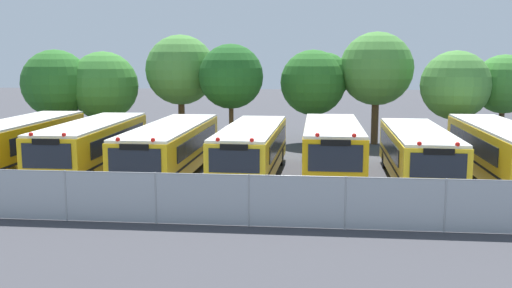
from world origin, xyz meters
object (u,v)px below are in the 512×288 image
at_px(tree_6, 454,84).
at_px(school_bus_3, 252,149).
at_px(school_bus_4, 332,149).
at_px(tree_3, 229,76).
at_px(school_bus_0, 23,143).
at_px(tree_5, 379,69).
at_px(school_bus_5, 417,153).
at_px(school_bus_1, 93,146).
at_px(tree_0, 55,83).
at_px(school_bus_2, 171,147).
at_px(tree_7, 506,84).
at_px(tree_1, 103,86).
at_px(tree_2, 181,70).
at_px(school_bus_6, 500,151).
at_px(tree_4, 317,81).

bearing_deg(tree_6, school_bus_3, -142.20).
relative_size(school_bus_3, school_bus_4, 1.09).
bearing_deg(tree_3, school_bus_0, -133.41).
xyz_separation_m(tree_3, tree_5, (9.54, 2.11, 0.42)).
relative_size(school_bus_4, school_bus_5, 0.93).
height_order(school_bus_0, school_bus_1, school_bus_0).
bearing_deg(school_bus_5, tree_0, -21.27).
bearing_deg(school_bus_1, school_bus_3, -179.67).
bearing_deg(school_bus_5, tree_3, -42.14).
xyz_separation_m(school_bus_1, school_bus_2, (3.75, 0.28, -0.06)).
xyz_separation_m(tree_0, tree_7, (27.93, 0.61, 0.04)).
distance_m(tree_1, tree_2, 5.15).
distance_m(tree_2, tree_5, 12.97).
distance_m(school_bus_5, tree_6, 9.93).
bearing_deg(tree_2, school_bus_6, -32.03).
height_order(school_bus_4, school_bus_5, school_bus_4).
distance_m(school_bus_6, tree_7, 9.98).
bearing_deg(tree_5, tree_6, -34.57).
xyz_separation_m(tree_5, tree_7, (7.24, -2.21, -0.84)).
relative_size(school_bus_0, tree_1, 1.65).
height_order(school_bus_4, tree_3, tree_3).
bearing_deg(school_bus_4, tree_7, -137.81).
distance_m(school_bus_1, tree_4, 15.89).
xyz_separation_m(school_bus_2, tree_4, (6.90, 11.20, 2.77)).
bearing_deg(tree_7, tree_0, -178.75).
xyz_separation_m(tree_2, tree_5, (12.95, 0.60, 0.13)).
distance_m(school_bus_5, tree_7, 11.93).
distance_m(school_bus_3, tree_7, 17.24).
relative_size(school_bus_2, tree_7, 1.90).
height_order(school_bus_5, tree_2, tree_2).
relative_size(school_bus_5, tree_6, 1.66).
height_order(school_bus_2, tree_6, tree_6).
height_order(school_bus_3, tree_6, tree_6).
relative_size(tree_3, tree_6, 1.07).
relative_size(school_bus_2, tree_5, 1.52).
xyz_separation_m(school_bus_6, tree_7, (3.01, 9.13, 2.66)).
bearing_deg(tree_1, tree_3, -1.05).
height_order(school_bus_4, tree_1, tree_1).
xyz_separation_m(school_bus_2, tree_7, (18.17, 9.21, 2.73)).
xyz_separation_m(school_bus_5, tree_0, (-21.21, 8.87, 2.71)).
bearing_deg(tree_3, school_bus_5, -43.56).
height_order(school_bus_1, tree_6, tree_6).
bearing_deg(school_bus_5, tree_1, -26.52).
distance_m(school_bus_3, tree_4, 11.98).
height_order(school_bus_1, tree_7, tree_7).
height_order(tree_1, tree_3, tree_3).
bearing_deg(school_bus_4, school_bus_5, -179.62).
bearing_deg(tree_3, school_bus_4, -56.95).
bearing_deg(school_bus_3, school_bus_0, 1.25).
distance_m(school_bus_1, school_bus_5, 15.20).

